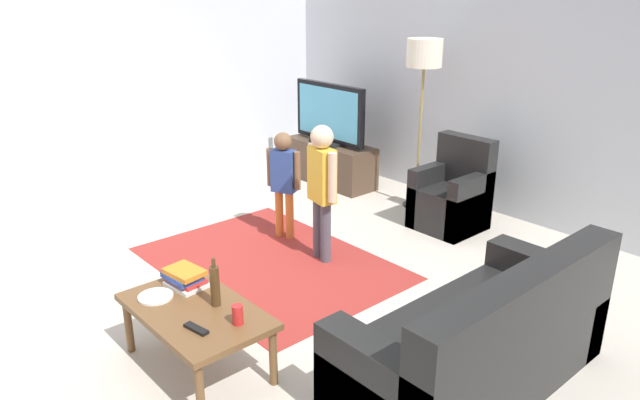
% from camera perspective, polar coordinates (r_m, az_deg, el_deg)
% --- Properties ---
extents(ground, '(7.80, 7.80, 0.00)m').
position_cam_1_polar(ground, '(4.69, -5.58, -9.16)').
color(ground, beige).
extents(wall_back, '(6.00, 0.12, 2.70)m').
position_cam_1_polar(wall_back, '(6.39, 16.67, 10.85)').
color(wall_back, silver).
rests_on(wall_back, ground).
extents(wall_left, '(0.12, 6.00, 2.70)m').
position_cam_1_polar(wall_left, '(6.84, -21.26, 10.89)').
color(wall_left, silver).
rests_on(wall_left, ground).
extents(area_rug, '(2.20, 1.60, 0.01)m').
position_cam_1_polar(area_rug, '(5.19, -4.84, -6.07)').
color(area_rug, '#9E2D28').
rests_on(area_rug, ground).
extents(tv_stand, '(1.20, 0.44, 0.50)m').
position_cam_1_polar(tv_stand, '(7.19, 1.01, 3.58)').
color(tv_stand, '#4C3828').
rests_on(tv_stand, ground).
extents(tv, '(1.10, 0.28, 0.71)m').
position_cam_1_polar(tv, '(7.03, 0.91, 8.28)').
color(tv, black).
rests_on(tv, tv_stand).
extents(couch, '(0.80, 1.80, 0.86)m').
position_cam_1_polar(couch, '(3.68, 15.62, -13.52)').
color(couch, black).
rests_on(couch, ground).
extents(armchair, '(0.60, 0.60, 0.90)m').
position_cam_1_polar(armchair, '(5.98, 12.73, 0.16)').
color(armchair, black).
rests_on(armchair, ground).
extents(floor_lamp, '(0.36, 0.36, 1.78)m').
position_cam_1_polar(floor_lamp, '(6.21, 10.01, 12.94)').
color(floor_lamp, '#262626').
rests_on(floor_lamp, ground).
extents(child_near_tv, '(0.32, 0.20, 1.03)m').
position_cam_1_polar(child_near_tv, '(5.49, -3.53, 2.36)').
color(child_near_tv, orange).
rests_on(child_near_tv, ground).
extents(child_center, '(0.40, 0.19, 1.20)m').
position_cam_1_polar(child_center, '(4.99, 0.18, 1.85)').
color(child_center, '#4C4C59').
rests_on(child_center, ground).
extents(coffee_table, '(1.00, 0.60, 0.42)m').
position_cam_1_polar(coffee_table, '(3.77, -11.91, -10.83)').
color(coffee_table, brown).
rests_on(coffee_table, ground).
extents(book_stack, '(0.30, 0.22, 0.12)m').
position_cam_1_polar(book_stack, '(4.00, -12.94, -7.30)').
color(book_stack, white).
rests_on(book_stack, coffee_table).
extents(bottle, '(0.06, 0.06, 0.32)m').
position_cam_1_polar(bottle, '(3.70, -10.10, -8.12)').
color(bottle, '#4C3319').
rests_on(bottle, coffee_table).
extents(tv_remote, '(0.18, 0.08, 0.02)m').
position_cam_1_polar(tv_remote, '(3.53, -11.86, -12.06)').
color(tv_remote, black).
rests_on(tv_remote, coffee_table).
extents(soda_can, '(0.07, 0.07, 0.12)m').
position_cam_1_polar(soda_can, '(3.52, -7.95, -10.90)').
color(soda_can, red).
rests_on(soda_can, coffee_table).
extents(plate, '(0.22, 0.22, 0.02)m').
position_cam_1_polar(plate, '(3.92, -15.58, -8.97)').
color(plate, white).
rests_on(plate, coffee_table).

